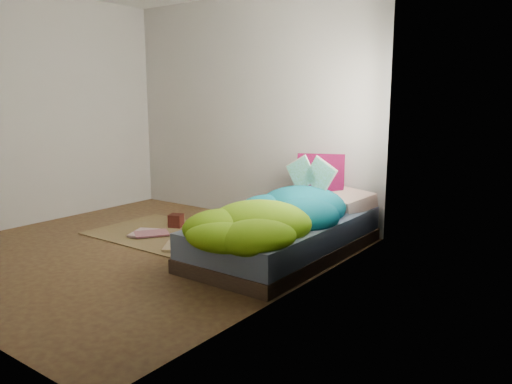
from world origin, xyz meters
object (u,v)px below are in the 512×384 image
bed (286,237)px  floor_book_a (133,232)px  wooden_box (176,221)px  pillow_magenta (320,178)px  open_book (310,164)px  floor_book_b (150,231)px

bed → floor_book_a: size_ratio=6.10×
wooden_box → pillow_magenta: bearing=30.2°
bed → pillow_magenta: bearing=99.0°
open_book → wooden_box: open_book is taller
wooden_box → open_book: bearing=10.5°
floor_book_a → pillow_magenta: bearing=15.5°
wooden_box → floor_book_a: size_ratio=0.43×
bed → floor_book_b: (-1.57, -0.25, -0.14)m
open_book → floor_book_a: (-1.70, -0.76, -0.79)m
bed → open_book: bearing=85.2°
bed → floor_book_a: 1.72m
bed → floor_book_a: bearing=-167.0°
pillow_magenta → floor_book_b: bearing=-165.7°
bed → floor_book_b: bed is taller
bed → pillow_magenta: size_ratio=4.02×
bed → wooden_box: bed is taller
open_book → floor_book_b: bearing=-159.7°
bed → floor_book_a: bed is taller
open_book → pillow_magenta: bearing=107.4°
open_book → wooden_box: bearing=-170.5°
bed → wooden_box: (-1.51, 0.09, -0.09)m
pillow_magenta → open_book: bearing=-95.9°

